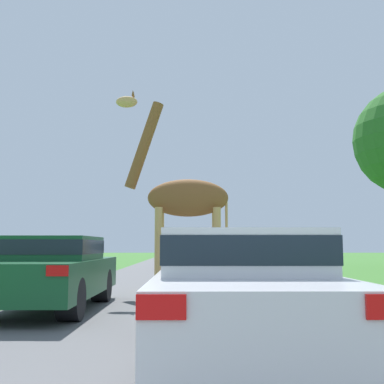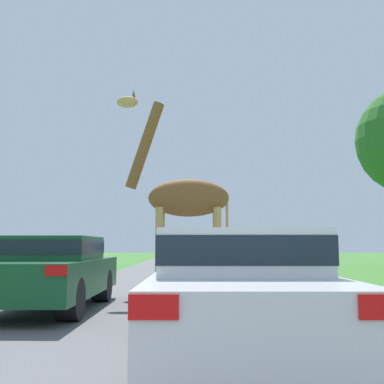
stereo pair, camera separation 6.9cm
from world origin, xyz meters
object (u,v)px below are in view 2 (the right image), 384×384
object	(u,v)px
car_lead_maroon	(237,290)
car_far_ahead	(51,270)
giraffe_near_road	(183,200)
car_queue_right	(196,255)
car_queue_left	(252,259)

from	to	relation	value
car_lead_maroon	car_far_ahead	distance (m)	4.95
car_far_ahead	giraffe_near_road	bearing A→B (deg)	53.36
car_queue_right	car_queue_left	world-z (taller)	car_queue_right
car_far_ahead	car_queue_left	bearing A→B (deg)	57.81
car_queue_right	car_far_ahead	distance (m)	14.84
car_lead_maroon	car_far_ahead	size ratio (longest dim) A/B	0.94
car_queue_left	car_far_ahead	xyz separation A→B (m)	(-4.67, -7.42, 0.02)
car_lead_maroon	car_queue_left	distance (m)	11.40
car_queue_right	car_queue_left	size ratio (longest dim) A/B	1.04
car_queue_left	car_queue_right	bearing A→B (deg)	104.35
car_lead_maroon	car_queue_left	bearing A→B (deg)	82.04
car_queue_right	car_queue_left	distance (m)	7.38
giraffe_near_road	car_queue_left	size ratio (longest dim) A/B	1.17
car_queue_right	car_lead_maroon	bearing A→B (deg)	-89.22
car_far_ahead	car_queue_right	bearing A→B (deg)	78.96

